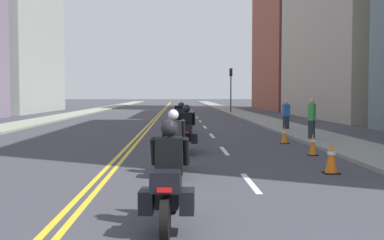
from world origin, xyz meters
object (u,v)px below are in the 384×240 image
at_px(motorcycle_1, 173,148).
at_px(pedestrian_0, 312,119).
at_px(motorcycle_2, 186,133).
at_px(traffic_cone_1, 285,135).
at_px(motorcycle_0, 169,184).
at_px(motorcycle_3, 181,125).
at_px(pedestrian_1, 286,115).
at_px(traffic_cone_0, 331,158).
at_px(traffic_light_far, 231,82).
at_px(motorcycle_4, 180,119).
at_px(traffic_cone_2, 313,144).

bearing_deg(motorcycle_1, pedestrian_0, 54.28).
height_order(motorcycle_2, traffic_cone_1, motorcycle_2).
height_order(motorcycle_0, pedestrian_0, pedestrian_0).
relative_size(motorcycle_3, traffic_cone_1, 3.01).
distance_m(motorcycle_0, traffic_cone_1, 12.69).
xyz_separation_m(motorcycle_1, motorcycle_2, (0.39, 4.39, 0.02)).
height_order(motorcycle_2, pedestrian_1, pedestrian_1).
relative_size(traffic_cone_0, pedestrian_0, 0.45).
bearing_deg(traffic_cone_0, motorcycle_0, -129.75).
bearing_deg(traffic_light_far, motorcycle_4, -102.71).
bearing_deg(motorcycle_0, pedestrian_0, 69.17).
bearing_deg(pedestrian_0, traffic_light_far, -143.68).
distance_m(traffic_cone_0, traffic_cone_1, 7.21).
xyz_separation_m(motorcycle_3, traffic_cone_2, (4.18, -5.11, -0.27)).
bearing_deg(motorcycle_3, motorcycle_1, -93.54).
bearing_deg(motorcycle_4, motorcycle_0, -92.03).
relative_size(motorcycle_1, traffic_light_far, 0.51).
bearing_deg(motorcycle_4, motorcycle_3, -90.87).
bearing_deg(motorcycle_3, traffic_cone_1, -20.85).
xyz_separation_m(motorcycle_3, traffic_light_far, (5.24, 28.46, 2.53)).
height_order(motorcycle_4, traffic_cone_1, motorcycle_4).
bearing_deg(motorcycle_4, pedestrian_1, -1.46).
height_order(traffic_cone_2, traffic_light_far, traffic_light_far).
xyz_separation_m(traffic_cone_1, traffic_light_far, (1.15, 29.87, 2.82)).
height_order(motorcycle_0, motorcycle_2, motorcycle_2).
distance_m(traffic_cone_0, traffic_cone_2, 3.53).
bearing_deg(motorcycle_2, motorcycle_4, 94.08).
height_order(motorcycle_3, traffic_cone_0, motorcycle_3).
height_order(pedestrian_0, pedestrian_1, pedestrian_0).
relative_size(motorcycle_2, pedestrian_1, 1.36).
height_order(traffic_light_far, pedestrian_1, traffic_light_far).
bearing_deg(motorcycle_1, motorcycle_3, 87.51).
bearing_deg(traffic_cone_1, motorcycle_2, -144.12).
relative_size(motorcycle_1, pedestrian_0, 1.30).
bearing_deg(motorcycle_4, motorcycle_2, -90.24).
height_order(traffic_cone_0, pedestrian_0, pedestrian_0).
distance_m(traffic_cone_1, traffic_cone_2, 3.71).
bearing_deg(traffic_cone_2, traffic_cone_1, 91.32).
bearing_deg(motorcycle_2, traffic_cone_1, 38.93).
height_order(motorcycle_1, traffic_cone_1, motorcycle_1).
height_order(traffic_cone_1, pedestrian_0, pedestrian_0).
xyz_separation_m(motorcycle_4, pedestrian_1, (5.64, -0.02, 0.19)).
relative_size(motorcycle_4, traffic_light_far, 0.47).
bearing_deg(traffic_light_far, traffic_cone_0, -92.46).
bearing_deg(motorcycle_3, motorcycle_4, 88.55).
relative_size(motorcycle_0, traffic_cone_2, 2.96).
bearing_deg(pedestrian_0, traffic_cone_1, -20.95).
bearing_deg(motorcycle_3, traffic_cone_2, -52.60).
bearing_deg(motorcycle_4, traffic_cone_2, -68.80).
xyz_separation_m(motorcycle_0, traffic_cone_0, (3.92, 4.72, -0.25)).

